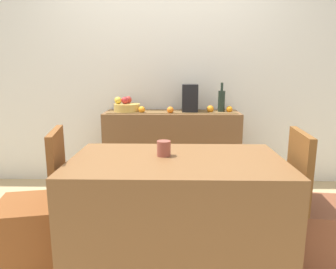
% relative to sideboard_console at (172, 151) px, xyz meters
% --- Properties ---
extents(ground_plane, '(6.40, 6.40, 0.02)m').
position_rel_sideboard_console_xyz_m(ground_plane, '(-0.09, -0.92, -0.43)').
color(ground_plane, tan).
rests_on(ground_plane, ground).
extents(room_wall_rear, '(6.40, 0.06, 2.70)m').
position_rel_sideboard_console_xyz_m(room_wall_rear, '(-0.09, 0.26, 0.93)').
color(room_wall_rear, silver).
rests_on(room_wall_rear, ground).
extents(sideboard_console, '(1.40, 0.42, 0.83)m').
position_rel_sideboard_console_xyz_m(sideboard_console, '(0.00, 0.00, 0.00)').
color(sideboard_console, brown).
rests_on(sideboard_console, ground).
extents(table_runner, '(1.31, 0.32, 0.01)m').
position_rel_sideboard_console_xyz_m(table_runner, '(0.00, 0.00, 0.42)').
color(table_runner, brown).
rests_on(table_runner, sideboard_console).
extents(fruit_bowl, '(0.27, 0.27, 0.08)m').
position_rel_sideboard_console_xyz_m(fruit_bowl, '(-0.47, 0.00, 0.46)').
color(fruit_bowl, gold).
rests_on(fruit_bowl, table_runner).
extents(apple_rear, '(0.07, 0.07, 0.07)m').
position_rel_sideboard_console_xyz_m(apple_rear, '(-0.49, -0.01, 0.54)').
color(apple_rear, '#AB2728').
rests_on(apple_rear, fruit_bowl).
extents(apple_right, '(0.07, 0.07, 0.07)m').
position_rel_sideboard_console_xyz_m(apple_right, '(-0.46, 0.07, 0.54)').
color(apple_right, '#AE2E27').
rests_on(apple_right, fruit_bowl).
extents(apple_left, '(0.07, 0.07, 0.07)m').
position_rel_sideboard_console_xyz_m(apple_left, '(-0.56, -0.01, 0.54)').
color(apple_left, gold).
rests_on(apple_left, fruit_bowl).
extents(wine_bottle, '(0.07, 0.07, 0.30)m').
position_rel_sideboard_console_xyz_m(wine_bottle, '(0.51, -0.00, 0.53)').
color(wine_bottle, '#212E23').
rests_on(wine_bottle, sideboard_console).
extents(coffee_maker, '(0.16, 0.18, 0.29)m').
position_rel_sideboard_console_xyz_m(coffee_maker, '(0.18, 0.00, 0.56)').
color(coffee_maker, black).
rests_on(coffee_maker, sideboard_console).
extents(orange_loose_end, '(0.07, 0.07, 0.07)m').
position_rel_sideboard_console_xyz_m(orange_loose_end, '(-0.31, -0.08, 0.45)').
color(orange_loose_end, orange).
rests_on(orange_loose_end, sideboard_console).
extents(orange_loose_mid, '(0.07, 0.07, 0.07)m').
position_rel_sideboard_console_xyz_m(orange_loose_mid, '(-0.02, -0.11, 0.45)').
color(orange_loose_mid, orange).
rests_on(orange_loose_mid, sideboard_console).
extents(orange_loose_far, '(0.07, 0.07, 0.07)m').
position_rel_sideboard_console_xyz_m(orange_loose_far, '(0.39, -0.04, 0.45)').
color(orange_loose_far, orange).
rests_on(orange_loose_far, sideboard_console).
extents(orange_loose_near_bowl, '(0.07, 0.07, 0.07)m').
position_rel_sideboard_console_xyz_m(orange_loose_near_bowl, '(0.59, -0.03, 0.45)').
color(orange_loose_near_bowl, orange).
rests_on(orange_loose_near_bowl, sideboard_console).
extents(dining_table, '(1.27, 0.75, 0.74)m').
position_rel_sideboard_console_xyz_m(dining_table, '(0.04, -1.41, -0.05)').
color(dining_table, brown).
rests_on(dining_table, ground).
extents(coffee_cup, '(0.08, 0.08, 0.09)m').
position_rel_sideboard_console_xyz_m(coffee_cup, '(-0.04, -1.36, 0.37)').
color(coffee_cup, brown).
rests_on(coffee_cup, dining_table).
extents(chair_near_window, '(0.47, 0.47, 0.90)m').
position_rel_sideboard_console_xyz_m(chair_near_window, '(-0.86, -1.41, -0.15)').
color(chair_near_window, brown).
rests_on(chair_near_window, ground).
extents(chair_by_corner, '(0.44, 0.44, 0.90)m').
position_rel_sideboard_console_xyz_m(chair_by_corner, '(0.94, -1.41, -0.15)').
color(chair_by_corner, brown).
rests_on(chair_by_corner, ground).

